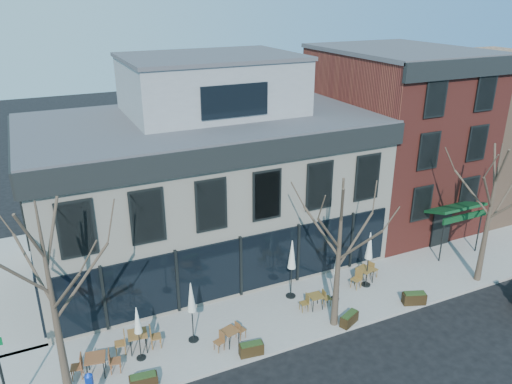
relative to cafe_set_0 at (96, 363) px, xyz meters
name	(u,v)px	position (x,y,z in m)	size (l,w,h in m)	color
ground	(240,298)	(7.37, 2.67, -0.68)	(120.00, 120.00, 0.00)	black
sidewalk_front	(318,304)	(10.62, 0.52, -0.61)	(33.50, 4.70, 0.15)	gray
corner_building	(204,178)	(7.44, 7.74, 4.04)	(18.39, 10.39, 11.10)	silver
red_brick_building	(393,136)	(20.37, 7.65, 4.95)	(8.20, 11.78, 11.18)	maroon
bg_building	(490,126)	(30.37, 8.67, 4.32)	(12.00, 12.00, 10.00)	#8C664C
tree_corner	(53,301)	(-1.12, -0.54, 3.57)	(3.93, 3.98, 7.92)	#382B21
tree_mid	(339,254)	(10.38, -1.24, 3.11)	(3.50, 3.55, 7.04)	#382B21
tree_right	(490,213)	(19.38, -1.24, 3.34)	(3.72, 3.77, 7.48)	#382B21
sign_pole	(1,373)	(-3.13, -0.83, 1.39)	(0.50, 0.10, 3.40)	black
cafe_set_0	(96,363)	(0.00, 0.00, 0.00)	(2.01, 0.92, 1.03)	brown
cafe_set_1	(138,340)	(1.83, 0.75, 0.00)	(2.02, 0.89, 1.04)	brown
cafe_set_2	(230,335)	(5.51, -0.52, -0.09)	(1.68, 0.89, 0.86)	brown
cafe_set_3	(316,300)	(10.23, 0.19, -0.09)	(1.66, 0.70, 0.86)	brown
cafe_set_5	(365,274)	(13.73, 1.05, -0.01)	(1.98, 1.06, 1.02)	brown
umbrella_0	(138,323)	(1.80, 0.18, 1.24)	(0.40, 0.40, 2.51)	black
umbrella_1	(191,300)	(4.15, 0.38, 1.52)	(0.46, 0.46, 2.90)	black
umbrella_2	(292,258)	(9.63, 1.55, 1.68)	(0.50, 0.50, 3.13)	black
umbrella_3	(337,265)	(11.51, 0.42, 1.40)	(0.44, 0.44, 2.73)	black
umbrella_4	(369,249)	(13.67, 0.80, 1.62)	(0.49, 0.49, 3.05)	black
planter_0	(144,381)	(1.53, -1.50, -0.23)	(1.11, 0.55, 0.60)	black
planter_1	(251,349)	(6.05, -1.53, -0.25)	(1.07, 0.54, 0.57)	#2E210F
planter_2	(349,319)	(10.99, -1.53, -0.25)	(1.10, 0.79, 0.57)	black
planter_3	(414,298)	(14.79, -1.53, -0.22)	(1.20, 0.80, 0.63)	black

